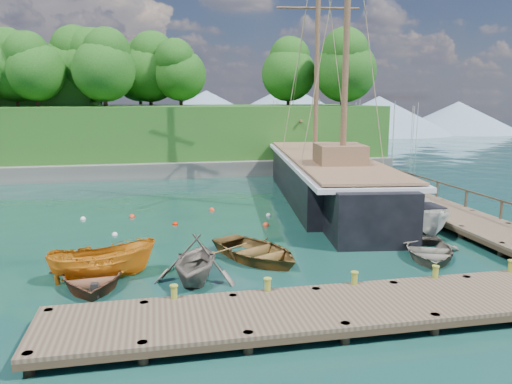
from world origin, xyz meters
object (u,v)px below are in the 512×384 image
rowboat_0 (93,282)px  cabin_boat_white (426,233)px  motorboat_orange (104,279)px  schooner (326,181)px  rowboat_1 (196,281)px  rowboat_2 (256,260)px  rowboat_3 (429,257)px

rowboat_0 → cabin_boat_white: 16.28m
cabin_boat_white → motorboat_orange: bearing=-150.5°
cabin_boat_white → schooner: 9.60m
rowboat_0 → schooner: 19.03m
cabin_boat_white → schooner: schooner is taller
motorboat_orange → cabin_boat_white: size_ratio=0.86×
rowboat_0 → cabin_boat_white: size_ratio=1.00×
rowboat_1 → motorboat_orange: rowboat_1 is taller
rowboat_0 → rowboat_1: rowboat_1 is taller
rowboat_1 → cabin_boat_white: (12.03, 4.37, 0.00)m
rowboat_1 → rowboat_2: rowboat_1 is taller
rowboat_1 → rowboat_3: 10.11m
rowboat_0 → motorboat_orange: size_ratio=1.17×
rowboat_3 → rowboat_0: bearing=-155.2°
rowboat_2 → motorboat_orange: bearing=162.0°
rowboat_3 → schooner: 12.96m
motorboat_orange → schooner: bearing=-54.8°
rowboat_3 → schooner: schooner is taller
motorboat_orange → schooner: schooner is taller
rowboat_3 → motorboat_orange: motorboat_orange is taller
rowboat_2 → rowboat_3: rowboat_2 is taller
rowboat_3 → schooner: bearing=114.5°
rowboat_2 → motorboat_orange: (-6.14, -1.13, 0.00)m
rowboat_2 → cabin_boat_white: cabin_boat_white is taller
rowboat_2 → schooner: 13.81m
rowboat_1 → schooner: bearing=68.6°
rowboat_3 → motorboat_orange: size_ratio=1.04×
motorboat_orange → cabin_boat_white: (15.45, 3.51, 0.00)m
rowboat_0 → schooner: schooner is taller
rowboat_0 → motorboat_orange: bearing=30.4°
cabin_boat_white → schooner: size_ratio=0.16×
rowboat_0 → schooner: size_ratio=0.16×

